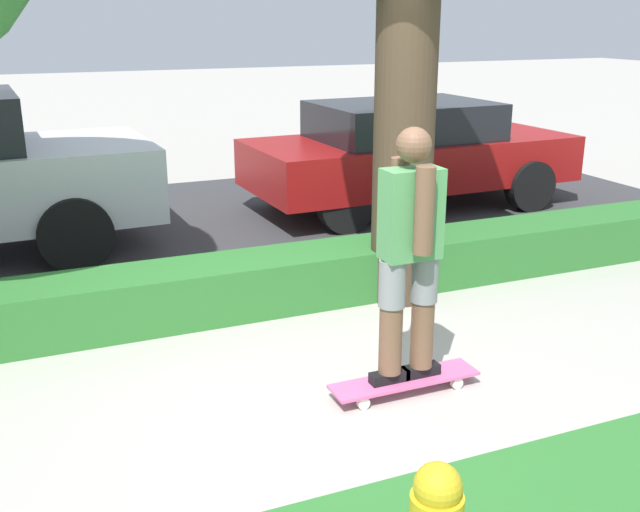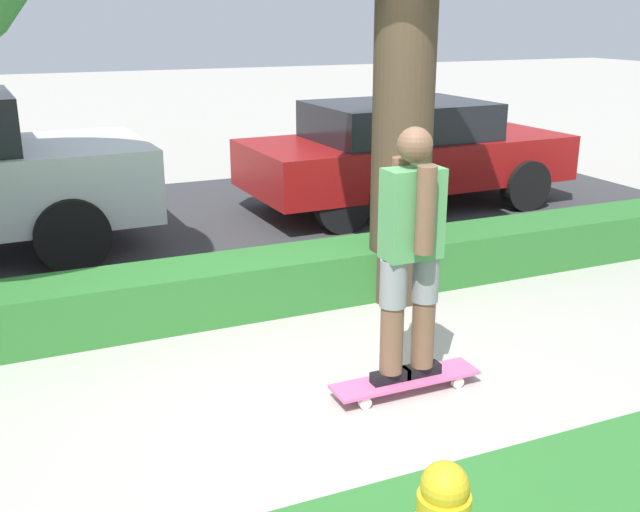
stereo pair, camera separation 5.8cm
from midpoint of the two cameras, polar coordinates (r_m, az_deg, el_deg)
name	(u,v)px [view 2 (the right image)]	position (r m, az deg, el deg)	size (l,w,h in m)	color
ground_plane	(332,393)	(4.97, 0.56, -10.39)	(60.00, 60.00, 0.00)	#ADA89E
street_asphalt	(179,230)	(8.70, -10.87, 1.93)	(12.89, 5.00, 0.01)	#38383A
hedge_row	(252,284)	(6.24, -5.47, -2.13)	(12.89, 0.60, 0.44)	#2D702D
skateboard	(406,380)	(4.97, 6.21, -9.40)	(1.01, 0.24, 0.10)	#DB5B93
skater_person	(411,251)	(4.63, 6.58, 0.40)	(0.49, 0.42, 1.63)	black
parked_car_middle	(405,151)	(9.57, 6.29, 7.93)	(4.16, 1.85, 1.33)	maroon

